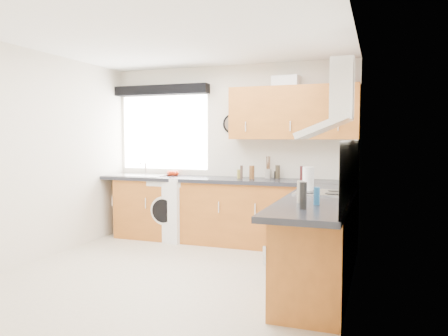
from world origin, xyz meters
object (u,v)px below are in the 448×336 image
at_px(washing_machine, 173,208).
at_px(upper_cabinets, 293,113).
at_px(extractor_hood, 333,108).
at_px(oven, 321,240).

bearing_deg(washing_machine, upper_cabinets, 16.54).
relative_size(extractor_hood, upper_cabinets, 0.46).
distance_m(upper_cabinets, washing_machine, 2.19).
bearing_deg(washing_machine, extractor_hood, -14.08).
distance_m(oven, washing_machine, 2.59).
bearing_deg(extractor_hood, washing_machine, 152.85).
height_order(oven, upper_cabinets, upper_cabinets).
distance_m(extractor_hood, upper_cabinets, 1.48).
distance_m(oven, extractor_hood, 1.35).
height_order(upper_cabinets, washing_machine, upper_cabinets).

